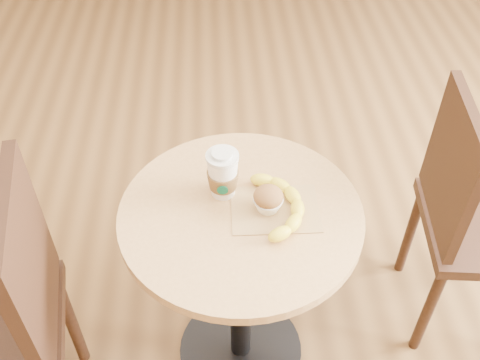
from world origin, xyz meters
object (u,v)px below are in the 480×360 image
(muffin, at_px, (268,199))
(coffee_cup, at_px, (223,175))
(banana, at_px, (281,205))
(cafe_table, at_px, (241,263))
(chair_left, at_px, (2,325))
(chair_right, at_px, (472,216))

(muffin, bearing_deg, coffee_cup, 148.94)
(banana, bearing_deg, muffin, 165.82)
(cafe_table, relative_size, muffin, 9.04)
(chair_left, height_order, coffee_cup, chair_left)
(chair_right, bearing_deg, cafe_table, 107.14)
(cafe_table, distance_m, chair_right, 0.78)
(cafe_table, distance_m, coffee_cup, 0.31)
(chair_right, distance_m, muffin, 0.76)
(cafe_table, bearing_deg, muffin, 2.39)
(chair_left, height_order, muffin, chair_left)
(cafe_table, distance_m, banana, 0.27)
(chair_left, bearing_deg, coffee_cup, 104.97)
(coffee_cup, distance_m, muffin, 0.14)
(chair_right, relative_size, banana, 3.47)
(chair_left, relative_size, banana, 3.69)
(chair_right, xyz_separation_m, muffin, (-0.69, -0.15, 0.27))
(muffin, relative_size, banana, 0.31)
(cafe_table, xyz_separation_m, chair_left, (-0.65, -0.20, 0.03))
(chair_left, relative_size, muffin, 12.09)
(chair_right, height_order, coffee_cup, chair_right)
(chair_right, relative_size, muffin, 11.37)
(cafe_table, bearing_deg, coffee_cup, 121.20)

